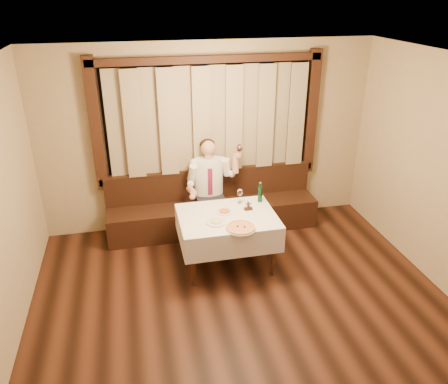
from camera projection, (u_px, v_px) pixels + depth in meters
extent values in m
cube|color=black|center=(264.00, 356.00, 4.51)|extent=(5.00, 6.00, 0.01)
cube|color=silver|center=(278.00, 82.00, 3.31)|extent=(5.00, 6.00, 0.01)
cube|color=tan|center=(208.00, 138.00, 6.56)|extent=(5.00, 0.01, 2.80)
cube|color=black|center=(208.00, 118.00, 6.41)|extent=(3.00, 0.02, 1.60)
cube|color=orange|center=(162.00, 141.00, 6.39)|extent=(0.50, 0.01, 0.40)
cube|color=black|center=(209.00, 173.00, 6.74)|extent=(3.30, 0.12, 0.10)
cube|color=black|center=(208.00, 59.00, 6.01)|extent=(3.30, 0.12, 0.10)
cube|color=black|center=(96.00, 126.00, 6.06)|extent=(0.16, 0.12, 1.90)
cube|color=black|center=(311.00, 113.00, 6.69)|extent=(0.16, 0.12, 1.90)
cube|color=#8D785B|center=(209.00, 120.00, 6.32)|extent=(2.90, 0.08, 1.55)
cube|color=black|center=(213.00, 216.00, 6.78)|extent=(3.20, 0.60, 0.45)
cube|color=black|center=(210.00, 184.00, 6.80)|extent=(3.20, 0.12, 0.45)
cube|color=black|center=(210.00, 169.00, 6.69)|extent=(3.20, 0.14, 0.04)
cylinder|color=black|center=(193.00, 262.00, 5.43)|extent=(0.06, 0.06, 0.71)
cylinder|color=black|center=(273.00, 252.00, 5.63)|extent=(0.06, 0.06, 0.71)
cylinder|color=black|center=(185.00, 232.00, 6.08)|extent=(0.06, 0.06, 0.71)
cylinder|color=black|center=(257.00, 224.00, 6.28)|extent=(0.06, 0.06, 0.71)
cube|color=black|center=(227.00, 217.00, 5.69)|extent=(1.20, 0.90, 0.04)
cube|color=white|center=(227.00, 215.00, 5.68)|extent=(1.26, 0.96, 0.01)
cube|color=white|center=(236.00, 246.00, 5.34)|extent=(1.26, 0.01, 0.35)
cube|color=white|center=(220.00, 211.00, 6.18)|extent=(1.26, 0.01, 0.35)
cube|color=white|center=(180.00, 232.00, 5.64)|extent=(0.01, 0.96, 0.35)
cube|color=white|center=(273.00, 222.00, 5.88)|extent=(0.01, 0.96, 0.35)
cylinder|color=white|center=(241.00, 228.00, 5.36)|extent=(0.38, 0.38, 0.01)
cylinder|color=#D5431F|center=(241.00, 228.00, 5.36)|extent=(0.34, 0.34, 0.01)
torus|color=tan|center=(241.00, 227.00, 5.35)|extent=(0.36, 0.36, 0.03)
sphere|color=black|center=(238.00, 226.00, 5.36)|extent=(0.02, 0.02, 0.02)
sphere|color=black|center=(244.00, 227.00, 5.35)|extent=(0.02, 0.02, 0.02)
cylinder|color=white|center=(224.00, 212.00, 5.76)|extent=(0.23, 0.23, 0.01)
ellipsoid|color=#B9391D|center=(224.00, 209.00, 5.74)|extent=(0.14, 0.14, 0.06)
cylinder|color=white|center=(216.00, 222.00, 5.51)|extent=(0.27, 0.27, 0.02)
ellipsoid|color=beige|center=(216.00, 219.00, 5.49)|extent=(0.17, 0.17, 0.07)
cylinder|color=#104B21|center=(260.00, 194.00, 6.00)|extent=(0.06, 0.06, 0.23)
cylinder|color=#104B21|center=(260.00, 185.00, 5.94)|extent=(0.03, 0.03, 0.05)
cylinder|color=silver|center=(260.00, 183.00, 5.93)|extent=(0.03, 0.03, 0.01)
cylinder|color=white|center=(240.00, 203.00, 6.00)|extent=(0.07, 0.07, 0.01)
cylinder|color=white|center=(240.00, 199.00, 5.98)|extent=(0.01, 0.01, 0.11)
ellipsoid|color=white|center=(240.00, 192.00, 5.94)|extent=(0.08, 0.08, 0.10)
cube|color=black|center=(248.00, 209.00, 5.81)|extent=(0.11, 0.06, 0.04)
cube|color=black|center=(248.00, 205.00, 5.79)|extent=(0.02, 0.05, 0.08)
cylinder|color=white|center=(246.00, 206.00, 5.79)|extent=(0.03, 0.03, 0.06)
cylinder|color=silver|center=(246.00, 204.00, 5.77)|extent=(0.03, 0.03, 0.01)
cylinder|color=white|center=(251.00, 206.00, 5.80)|extent=(0.03, 0.03, 0.06)
cylinder|color=silver|center=(251.00, 203.00, 5.79)|extent=(0.03, 0.03, 0.01)
cube|color=black|center=(211.00, 202.00, 6.52)|extent=(0.41, 0.47, 0.17)
cube|color=black|center=(206.00, 228.00, 6.43)|extent=(0.11, 0.12, 0.45)
cube|color=black|center=(221.00, 227.00, 6.48)|extent=(0.11, 0.12, 0.45)
ellipsoid|color=white|center=(208.00, 176.00, 6.51)|extent=(0.43, 0.27, 0.56)
cube|color=maroon|center=(210.00, 182.00, 6.40)|extent=(0.07, 0.01, 0.41)
cylinder|color=tan|center=(208.00, 156.00, 6.37)|extent=(0.10, 0.10, 0.08)
sphere|color=tan|center=(208.00, 147.00, 6.31)|extent=(0.22, 0.22, 0.22)
ellipsoid|color=black|center=(207.00, 145.00, 6.33)|extent=(0.22, 0.22, 0.17)
sphere|color=white|center=(194.00, 163.00, 6.37)|extent=(0.13, 0.13, 0.13)
sphere|color=white|center=(222.00, 161.00, 6.45)|extent=(0.13, 0.13, 0.13)
sphere|color=tan|center=(192.00, 197.00, 6.12)|extent=(0.09, 0.09, 0.09)
sphere|color=tan|center=(238.00, 155.00, 6.28)|extent=(0.10, 0.10, 0.10)
cylinder|color=white|center=(239.00, 153.00, 6.23)|extent=(0.01, 0.01, 0.11)
ellipsoid|color=white|center=(239.00, 148.00, 6.19)|extent=(0.09, 0.09, 0.11)
ellipsoid|color=#4C070F|center=(239.00, 149.00, 6.20)|extent=(0.07, 0.07, 0.06)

